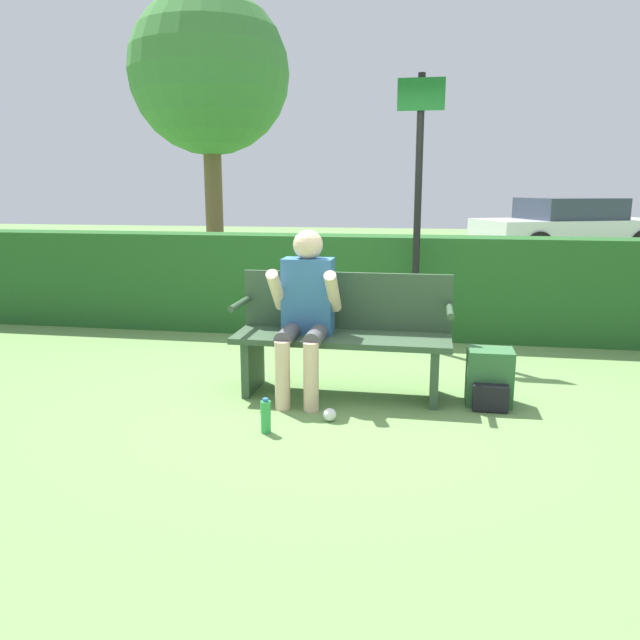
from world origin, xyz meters
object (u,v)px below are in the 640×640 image
(signpost, at_px, (418,193))
(park_bench, at_px, (343,334))
(backpack, at_px, (489,379))
(tree, at_px, (210,75))
(parked_car, at_px, (568,228))
(water_bottle, at_px, (266,416))
(person_seated, at_px, (306,305))

(signpost, bearing_deg, park_bench, -108.19)
(backpack, relative_size, tree, 0.09)
(parked_car, bearing_deg, water_bottle, -132.43)
(water_bottle, bearing_deg, parked_car, 70.27)
(person_seated, distance_m, water_bottle, 1.00)
(park_bench, bearing_deg, person_seated, -155.92)
(person_seated, bearing_deg, park_bench, 24.08)
(person_seated, xyz_separation_m, backpack, (1.37, 0.03, -0.51))
(backpack, xyz_separation_m, parked_car, (2.64, 10.69, 0.45))
(park_bench, height_order, parked_car, parked_car)
(park_bench, xyz_separation_m, water_bottle, (-0.38, -0.91, -0.36))
(signpost, distance_m, parked_car, 9.66)
(person_seated, distance_m, signpost, 2.01)
(water_bottle, distance_m, signpost, 2.97)
(tree, bearing_deg, backpack, -53.31)
(backpack, bearing_deg, person_seated, -178.90)
(person_seated, distance_m, backpack, 1.47)
(park_bench, bearing_deg, signpost, 71.81)
(park_bench, height_order, backpack, park_bench)
(water_bottle, bearing_deg, park_bench, 67.43)
(backpack, bearing_deg, signpost, 110.13)
(parked_car, bearing_deg, signpost, -132.40)
(signpost, distance_m, tree, 5.31)
(water_bottle, distance_m, parked_car, 12.24)
(water_bottle, bearing_deg, person_seated, 82.06)
(person_seated, distance_m, parked_car, 11.45)
(park_bench, xyz_separation_m, parked_car, (3.75, 10.60, 0.18))
(water_bottle, bearing_deg, backpack, 28.86)
(park_bench, xyz_separation_m, backpack, (1.11, -0.09, -0.27))
(water_bottle, relative_size, parked_car, 0.05)
(parked_car, relative_size, tree, 0.99)
(parked_car, bearing_deg, park_bench, -132.18)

